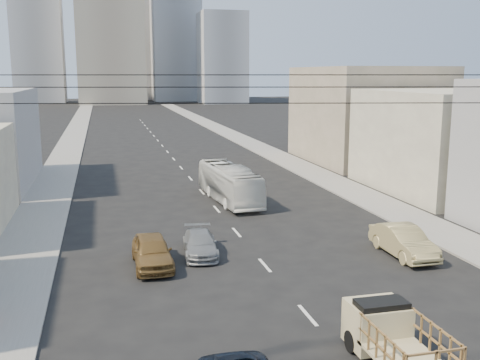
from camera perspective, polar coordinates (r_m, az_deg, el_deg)
name	(u,v)px	position (r m, az deg, el deg)	size (l,w,h in m)	color
sidewalk_left	(72,141)	(82.03, -16.71, 3.84)	(3.50, 180.00, 0.12)	gray
sidewalk_right	(235,136)	(84.15, -0.48, 4.46)	(3.50, 180.00, 0.12)	gray
lane_dashes	(170,155)	(65.49, -7.08, 2.51)	(0.15, 104.00, 0.01)	silver
flatbed_pickup	(393,335)	(19.28, 15.31, -14.94)	(1.95, 4.41, 1.90)	#C9B786
city_bus	(229,183)	(41.50, -1.11, -0.32)	(2.26, 9.64, 2.68)	silver
sedan_brown	(152,251)	(27.99, -8.93, -7.18)	(1.82, 4.51, 1.54)	brown
sedan_tan	(404,241)	(30.45, 16.28, -5.98)	(1.65, 4.73, 1.56)	tan
sedan_grey	(200,244)	(29.50, -4.07, -6.47)	(1.68, 4.14, 1.20)	gray
overhead_wires	(407,88)	(14.92, 16.59, 8.92)	(23.01, 5.02, 0.72)	black
bldg_right_mid	(450,141)	(48.05, 20.55, 3.72)	(11.00, 14.00, 8.00)	#AFA38D
bldg_right_far	(366,114)	(61.99, 12.67, 6.52)	(12.00, 16.00, 10.00)	gray
high_rise_tower	(109,4)	(182.60, -13.19, 17.01)	(20.00, 20.00, 60.00)	tan
midrise_ne	(175,42)	(198.32, -6.57, 13.80)	(16.00, 16.00, 40.00)	gray
midrise_nw	(39,49)	(192.43, -19.78, 12.45)	(15.00, 15.00, 34.00)	gray
midrise_back	(137,38)	(212.20, -10.43, 14.04)	(18.00, 18.00, 44.00)	#969699
midrise_east	(222,58)	(180.39, -1.83, 12.26)	(14.00, 14.00, 28.00)	gray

